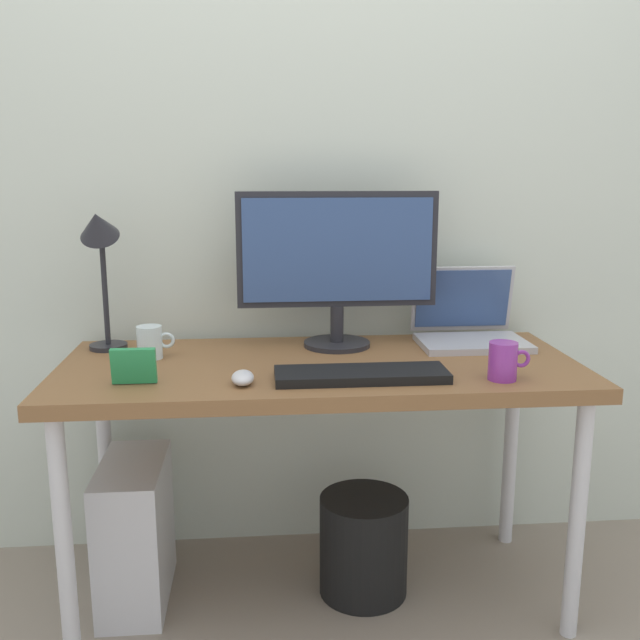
% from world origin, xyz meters
% --- Properties ---
extents(ground_plane, '(6.00, 6.00, 0.00)m').
position_xyz_m(ground_plane, '(0.00, 0.00, 0.00)').
color(ground_plane, gray).
extents(back_wall, '(4.40, 0.04, 2.60)m').
position_xyz_m(back_wall, '(0.00, 0.37, 1.30)').
color(back_wall, silver).
rests_on(back_wall, ground_plane).
extents(desk, '(1.43, 0.62, 0.71)m').
position_xyz_m(desk, '(0.00, 0.00, 0.65)').
color(desk, brown).
rests_on(desk, ground_plane).
extents(monitor, '(0.59, 0.20, 0.46)m').
position_xyz_m(monitor, '(0.07, 0.18, 0.98)').
color(monitor, '#232328').
rests_on(monitor, desk).
extents(laptop, '(0.32, 0.26, 0.23)m').
position_xyz_m(laptop, '(0.48, 0.19, 0.77)').
color(laptop, '#B2B2B7').
rests_on(laptop, desk).
extents(desk_lamp, '(0.11, 0.16, 0.43)m').
position_xyz_m(desk_lamp, '(-0.62, 0.18, 1.02)').
color(desk_lamp, '#232328').
rests_on(desk_lamp, desk).
extents(keyboard, '(0.44, 0.14, 0.02)m').
position_xyz_m(keyboard, '(0.09, -0.17, 0.72)').
color(keyboard, black).
rests_on(keyboard, desk).
extents(mouse, '(0.06, 0.09, 0.03)m').
position_xyz_m(mouse, '(-0.21, -0.19, 0.73)').
color(mouse, silver).
rests_on(mouse, desk).
extents(coffee_mug, '(0.11, 0.07, 0.10)m').
position_xyz_m(coffee_mug, '(0.45, -0.21, 0.76)').
color(coffee_mug, purple).
rests_on(coffee_mug, desk).
extents(glass_cup, '(0.11, 0.07, 0.09)m').
position_xyz_m(glass_cup, '(-0.47, 0.09, 0.76)').
color(glass_cup, silver).
rests_on(glass_cup, desk).
extents(photo_frame, '(0.11, 0.03, 0.09)m').
position_xyz_m(photo_frame, '(-0.48, -0.16, 0.76)').
color(photo_frame, '#268C4C').
rests_on(photo_frame, desk).
extents(computer_tower, '(0.18, 0.36, 0.42)m').
position_xyz_m(computer_tower, '(-0.54, 0.03, 0.21)').
color(computer_tower, silver).
rests_on(computer_tower, ground_plane).
extents(wastebasket, '(0.26, 0.26, 0.30)m').
position_xyz_m(wastebasket, '(0.13, 0.00, 0.15)').
color(wastebasket, black).
rests_on(wastebasket, ground_plane).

